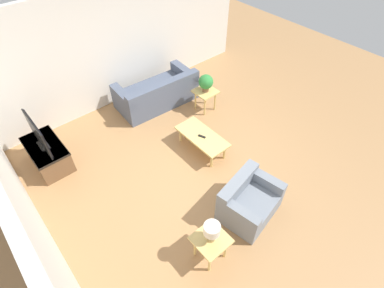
% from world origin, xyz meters
% --- Properties ---
extents(ground_plane, '(14.00, 14.00, 0.00)m').
position_xyz_m(ground_plane, '(0.00, 0.00, 0.00)').
color(ground_plane, '#A87A4C').
extents(wall_back, '(7.20, 0.12, 2.70)m').
position_xyz_m(wall_back, '(0.00, 3.06, 1.35)').
color(wall_back, silver).
rests_on(wall_back, ground_plane).
extents(wall_right, '(0.12, 7.20, 2.70)m').
position_xyz_m(wall_right, '(3.06, 0.00, 1.35)').
color(wall_right, silver).
rests_on(wall_right, ground_plane).
extents(sofa, '(1.07, 1.97, 0.77)m').
position_xyz_m(sofa, '(2.23, -0.47, 0.29)').
color(sofa, '#4C566B').
rests_on(sofa, ground_plane).
extents(armchair, '(0.93, 1.11, 0.72)m').
position_xyz_m(armchair, '(-1.31, 0.19, 0.30)').
color(armchair, slate).
rests_on(armchair, ground_plane).
extents(coffee_table, '(1.16, 0.54, 0.39)m').
position_xyz_m(coffee_table, '(0.34, -0.23, 0.35)').
color(coffee_table, tan).
rests_on(coffee_table, ground_plane).
extents(side_table_plant, '(0.49, 0.49, 0.52)m').
position_xyz_m(side_table_plant, '(1.31, -1.20, 0.44)').
color(side_table_plant, tan).
rests_on(side_table_plant, ground_plane).
extents(side_table_lamp, '(0.49, 0.49, 0.52)m').
position_xyz_m(side_table_lamp, '(-1.48, 1.22, 0.44)').
color(side_table_lamp, tan).
rests_on(side_table_lamp, ground_plane).
extents(tv_stand_chest, '(1.07, 0.61, 0.50)m').
position_xyz_m(tv_stand_chest, '(2.02, 2.35, 0.27)').
color(tv_stand_chest, brown).
rests_on(tv_stand_chest, ground_plane).
extents(television, '(0.95, 0.16, 0.62)m').
position_xyz_m(television, '(2.02, 2.35, 0.80)').
color(television, black).
rests_on(television, tv_stand_chest).
extents(potted_plant, '(0.34, 0.34, 0.42)m').
position_xyz_m(potted_plant, '(1.31, -1.20, 0.76)').
color(potted_plant, brown).
rests_on(potted_plant, side_table_plant).
extents(table_lamp, '(0.24, 0.24, 0.37)m').
position_xyz_m(table_lamp, '(-1.48, 1.22, 0.77)').
color(table_lamp, '#997F4C').
rests_on(table_lamp, side_table_lamp).
extents(remote_control, '(0.16, 0.09, 0.02)m').
position_xyz_m(remote_control, '(0.32, -0.21, 0.40)').
color(remote_control, black).
rests_on(remote_control, coffee_table).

